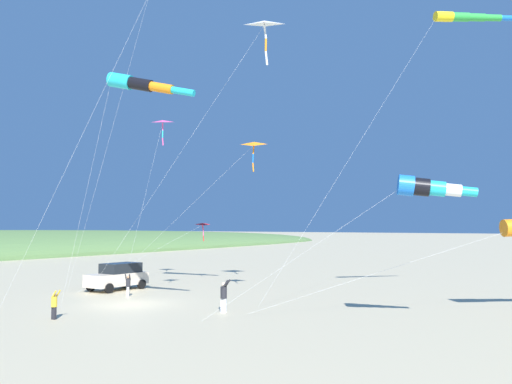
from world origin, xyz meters
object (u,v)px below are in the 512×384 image
at_px(parked_car, 118,276).
at_px(kite_delta_checkered_midright, 253,145).
at_px(kite_windsock_striped_overhead, 426,187).
at_px(person_child_green_jacket, 54,303).
at_px(kite_windsock_teal_far_right, 471,17).
at_px(kite_delta_blue_topmost, 162,123).
at_px(kite_delta_orange_high_right, 264,24).
at_px(person_child_grey_jacket, 128,284).
at_px(kite_windsock_white_trailing, 139,84).
at_px(kite_delta_magenta_far_left, 202,225).
at_px(cooler_box, 93,285).
at_px(person_adult_flyer, 224,294).

distance_m(parked_car, kite_delta_checkered_midright, 13.64).
bearing_deg(kite_windsock_striped_overhead, person_child_green_jacket, 24.96).
xyz_separation_m(kite_windsock_teal_far_right, kite_windsock_striped_overhead, (0.63, 6.75, -9.63)).
bearing_deg(kite_delta_blue_topmost, kite_delta_checkered_midright, 168.45).
height_order(parked_car, kite_windsock_teal_far_right, kite_windsock_teal_far_right).
relative_size(person_child_green_jacket, kite_windsock_striped_overhead, 0.12).
bearing_deg(parked_car, kite_delta_orange_high_right, -171.35).
relative_size(person_child_green_jacket, kite_windsock_teal_far_right, 0.09).
bearing_deg(person_child_grey_jacket, kite_delta_blue_topmost, -64.36).
height_order(person_child_grey_jacket, kite_windsock_white_trailing, kite_windsock_white_trailing).
xyz_separation_m(kite_windsock_white_trailing, kite_delta_magenta_far_left, (9.19, -15.36, -6.74)).
relative_size(parked_car, kite_delta_checkered_midright, 0.32).
height_order(cooler_box, kite_delta_orange_high_right, kite_delta_orange_high_right).
distance_m(person_child_grey_jacket, kite_delta_blue_topmost, 12.99).
distance_m(cooler_box, kite_delta_magenta_far_left, 9.90).
distance_m(person_child_green_jacket, kite_delta_orange_high_right, 20.17).
bearing_deg(person_child_grey_jacket, kite_delta_magenta_far_left, -76.14).
xyz_separation_m(kite_windsock_striped_overhead, kite_delta_magenta_far_left, (21.21, -9.98, -1.55)).
distance_m(kite_windsock_white_trailing, kite_delta_orange_high_right, 10.80).
xyz_separation_m(person_adult_flyer, kite_windsock_striped_overhead, (-10.15, -1.07, 5.18)).
bearing_deg(kite_delta_blue_topmost, person_child_green_jacket, 114.34).
distance_m(kite_delta_magenta_far_left, kite_delta_orange_high_right, 17.36).
relative_size(cooler_box, person_child_green_jacket, 0.45).
bearing_deg(person_adult_flyer, kite_delta_orange_high_right, -81.91).
height_order(person_child_grey_jacket, kite_delta_blue_topmost, kite_delta_blue_topmost).
xyz_separation_m(kite_delta_checkered_midright, kite_delta_magenta_far_left, (9.74, -6.55, -4.88)).
bearing_deg(kite_delta_blue_topmost, kite_windsock_white_trailing, 130.76).
bearing_deg(kite_windsock_striped_overhead, person_adult_flyer, 6.03).
bearing_deg(person_child_grey_jacket, person_adult_flyer, 172.45).
xyz_separation_m(cooler_box, person_child_green_jacket, (-8.74, 8.92, 0.55)).
relative_size(person_adult_flyer, kite_delta_orange_high_right, 0.10).
bearing_deg(kite_delta_magenta_far_left, cooler_box, 69.43).
bearing_deg(kite_delta_checkered_midright, kite_windsock_striped_overhead, 163.31).
height_order(parked_car, kite_delta_checkered_midright, kite_delta_checkered_midright).
distance_m(kite_delta_checkered_midright, kite_windsock_striped_overhead, 12.42).
distance_m(kite_delta_checkered_midright, kite_delta_blue_topmost, 10.49).
bearing_deg(kite_windsock_teal_far_right, person_child_green_jacket, 40.81).
height_order(person_child_green_jacket, kite_delta_checkered_midright, kite_delta_checkered_midright).
bearing_deg(kite_delta_orange_high_right, kite_windsock_white_trailing, 82.61).
distance_m(kite_windsock_striped_overhead, kite_delta_orange_high_right, 15.80).
bearing_deg(kite_windsock_teal_far_right, kite_delta_blue_topmost, 3.37).
bearing_deg(person_adult_flyer, kite_delta_checkered_midright, -73.75).
relative_size(person_child_grey_jacket, kite_windsock_white_trailing, 0.12).
bearing_deg(kite_delta_checkered_midright, person_child_grey_jacket, 24.79).
height_order(person_adult_flyer, kite_delta_orange_high_right, kite_delta_orange_high_right).
height_order(kite_windsock_striped_overhead, kite_delta_blue_topmost, kite_delta_blue_topmost).
relative_size(person_child_grey_jacket, kite_delta_magenta_far_left, 0.13).
distance_m(parked_car, person_child_grey_jacket, 3.82).
bearing_deg(cooler_box, kite_windsock_striped_overhead, 176.10).
bearing_deg(person_child_green_jacket, kite_windsock_white_trailing, -152.22).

